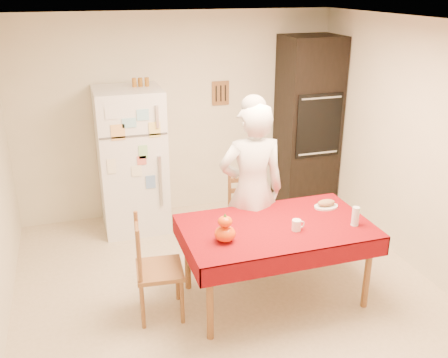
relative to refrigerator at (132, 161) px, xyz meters
name	(u,v)px	position (x,y,z in m)	size (l,w,h in m)	color
floor	(235,303)	(0.65, -1.88, -0.85)	(4.50, 4.50, 0.00)	tan
room_shell	(237,137)	(0.65, -1.88, 0.77)	(4.02, 4.52, 2.51)	beige
refrigerator	(132,161)	(0.00, 0.00, 0.00)	(0.75, 0.74, 1.70)	white
oven_cabinet	(308,123)	(2.28, 0.05, 0.25)	(0.70, 0.62, 2.20)	black
dining_table	(276,232)	(1.03, -1.89, -0.16)	(1.70, 1.00, 0.76)	brown
chair_far	(248,212)	(1.07, -1.05, -0.34)	(0.46, 0.45, 0.95)	brown
chair_left	(152,265)	(-0.10, -1.81, -0.34)	(0.44, 0.46, 0.95)	brown
seated_woman	(252,191)	(0.98, -1.39, 0.05)	(0.65, 0.43, 1.79)	silver
coffee_mug	(296,225)	(1.16, -2.04, -0.04)	(0.08, 0.08, 0.10)	white
pumpkin_lower	(225,234)	(0.50, -2.03, -0.02)	(0.18, 0.18, 0.14)	#E64005
pumpkin_upper	(225,221)	(0.50, -2.03, 0.09)	(0.12, 0.12, 0.09)	#D84E05
wine_glass	(355,216)	(1.70, -2.10, 0.00)	(0.07, 0.07, 0.18)	white
bread_plate	(326,207)	(1.64, -1.69, -0.08)	(0.24, 0.24, 0.02)	white
bread_loaf	(326,203)	(1.64, -1.69, -0.04)	(0.18, 0.10, 0.06)	tan
spice_jar_left	(134,83)	(0.09, 0.05, 0.90)	(0.05, 0.05, 0.10)	#995B1B
spice_jar_mid	(140,82)	(0.16, 0.05, 0.90)	(0.05, 0.05, 0.10)	brown
spice_jar_right	(147,82)	(0.24, 0.05, 0.90)	(0.05, 0.05, 0.10)	#8F591A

